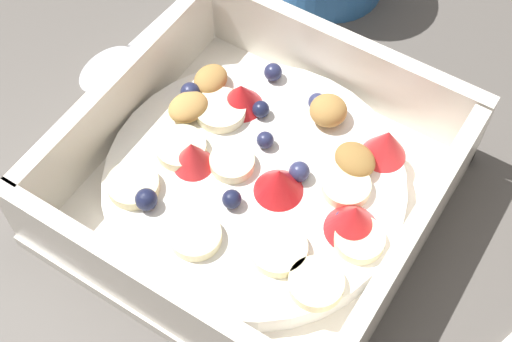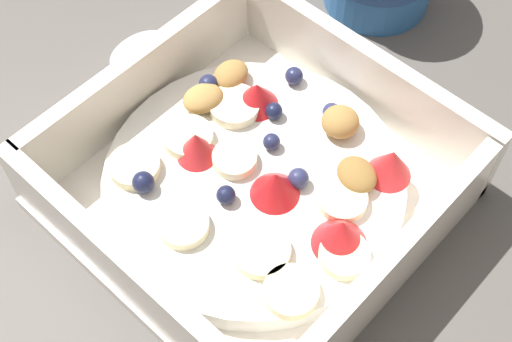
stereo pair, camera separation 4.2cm
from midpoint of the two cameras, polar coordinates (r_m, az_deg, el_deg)
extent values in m
plane|color=#56514C|center=(0.45, 1.07, -1.35)|extent=(2.40, 2.40, 0.00)
cube|color=white|center=(0.44, 2.72, -1.99)|extent=(0.20, 0.20, 0.01)
cube|color=white|center=(0.39, -6.60, -8.94)|extent=(0.20, 0.01, 0.06)
cube|color=white|center=(0.47, 10.62, 6.94)|extent=(0.20, 0.01, 0.06)
cube|color=white|center=(0.46, -6.17, 6.53)|extent=(0.01, 0.18, 0.06)
cube|color=white|center=(0.40, 13.34, -8.09)|extent=(0.01, 0.18, 0.06)
cylinder|color=white|center=(0.43, 2.79, -1.10)|extent=(0.18, 0.18, 0.02)
cylinder|color=#F4EAB7|center=(0.43, -2.61, 2.44)|extent=(0.03, 0.03, 0.01)
cylinder|color=#F4EAB7|center=(0.40, -2.76, -4.47)|extent=(0.04, 0.04, 0.01)
cylinder|color=beige|center=(0.39, 5.91, -9.63)|extent=(0.04, 0.04, 0.01)
cylinder|color=#F4EAB7|center=(0.40, 9.93, -6.76)|extent=(0.04, 0.04, 0.01)
cylinder|color=#F4EAB7|center=(0.40, 3.47, -6.53)|extent=(0.04, 0.04, 0.01)
cylinder|color=#F7EFC6|center=(0.45, 0.99, 4.91)|extent=(0.03, 0.03, 0.01)
cylinder|color=beige|center=(0.43, -6.73, 0.15)|extent=(0.04, 0.04, 0.01)
cylinder|color=#F4EAB7|center=(0.43, 1.26, 1.20)|extent=(0.04, 0.04, 0.01)
cylinder|color=#F4EAB7|center=(0.42, 9.66, -2.48)|extent=(0.04, 0.04, 0.01)
cone|color=red|center=(0.45, 2.74, 5.80)|extent=(0.04, 0.04, 0.02)
cone|color=red|center=(0.42, -1.89, 1.82)|extent=(0.02, 0.02, 0.02)
cone|color=red|center=(0.41, 4.42, -1.29)|extent=(0.03, 0.03, 0.02)
cone|color=red|center=(0.40, 9.98, -4.79)|extent=(0.04, 0.04, 0.02)
cone|color=red|center=(0.43, 13.31, 0.38)|extent=(0.04, 0.04, 0.02)
sphere|color=#191E3D|center=(0.45, 4.12, 4.52)|extent=(0.01, 0.01, 0.01)
sphere|color=navy|center=(0.40, 8.79, -5.28)|extent=(0.01, 0.01, 0.01)
sphere|color=navy|center=(0.42, 6.21, -0.78)|extent=(0.01, 0.01, 0.01)
sphere|color=#23284C|center=(0.46, -1.10, 6.63)|extent=(0.01, 0.01, 0.01)
sphere|color=navy|center=(0.45, 8.63, 4.40)|extent=(0.01, 0.01, 0.01)
sphere|color=#191E3D|center=(0.41, 0.55, -2.11)|extent=(0.01, 0.01, 0.01)
sphere|color=#191E3D|center=(0.42, -5.99, -1.10)|extent=(0.01, 0.01, 0.01)
sphere|color=#23284C|center=(0.43, 4.01, 2.09)|extent=(0.01, 0.01, 0.01)
sphere|color=#23284C|center=(0.46, 5.60, 7.24)|extent=(0.01, 0.01, 0.01)
ellipsoid|color=tan|center=(0.45, -1.49, 5.51)|extent=(0.03, 0.03, 0.01)
ellipsoid|color=olive|center=(0.42, 10.72, -0.52)|extent=(0.03, 0.03, 0.01)
ellipsoid|color=#AD7F42|center=(0.44, 9.34, 3.63)|extent=(0.02, 0.02, 0.02)
ellipsoid|color=#AD7F42|center=(0.46, 0.65, 7.38)|extent=(0.02, 0.03, 0.01)
ellipsoid|color=silver|center=(0.52, -6.83, 9.45)|extent=(0.03, 0.05, 0.01)
camera|label=1|loc=(0.02, -87.13, 4.34)|focal=51.12mm
camera|label=2|loc=(0.02, 92.87, -4.34)|focal=51.12mm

